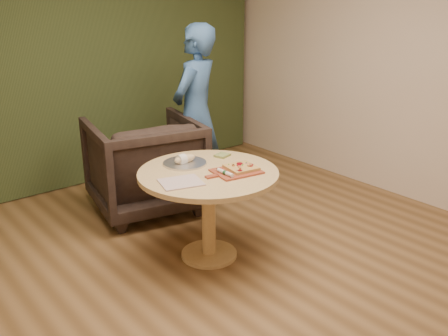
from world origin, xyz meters
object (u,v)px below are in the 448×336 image
at_px(flatbread_pizza, 241,167).
at_px(serving_tray, 185,163).
at_px(armchair, 144,160).
at_px(bread_roll, 184,159).
at_px(pizza_paddle, 235,172).
at_px(cutlery_roll, 225,173).
at_px(pedestal_table, 208,188).
at_px(person_standing, 196,113).

xyz_separation_m(flatbread_pizza, serving_tray, (-0.25, 0.41, -0.02)).
bearing_deg(armchair, bread_roll, 92.78).
xyz_separation_m(pizza_paddle, cutlery_roll, (-0.11, -0.01, 0.02)).
distance_m(flatbread_pizza, cutlery_roll, 0.18).
distance_m(pedestal_table, flatbread_pizza, 0.31).
xyz_separation_m(flatbread_pizza, armchair, (-0.12, 1.32, -0.26)).
relative_size(cutlery_roll, armchair, 0.19).
distance_m(pizza_paddle, cutlery_roll, 0.12).
relative_size(pedestal_table, serving_tray, 3.12).
bearing_deg(armchair, flatbread_pizza, 107.00).
bearing_deg(armchair, person_standing, -169.78).
relative_size(cutlery_roll, serving_tray, 0.56).
xyz_separation_m(cutlery_roll, bread_roll, (-0.08, 0.43, 0.01)).
xyz_separation_m(cutlery_roll, person_standing, (0.69, 1.32, 0.12)).
bearing_deg(flatbread_pizza, person_standing, 68.66).
height_order(pedestal_table, serving_tray, serving_tray).
distance_m(pizza_paddle, serving_tray, 0.46).
relative_size(pedestal_table, pizza_paddle, 2.39).
xyz_separation_m(bread_roll, person_standing, (0.77, 0.89, 0.10)).
bearing_deg(person_standing, bread_roll, 24.30).
bearing_deg(armchair, serving_tray, 93.33).
height_order(pedestal_table, cutlery_roll, cutlery_roll).
xyz_separation_m(pedestal_table, person_standing, (0.72, 1.14, 0.29)).
xyz_separation_m(cutlery_roll, armchair, (0.06, 1.33, -0.27)).
height_order(flatbread_pizza, bread_roll, bread_roll).
bearing_deg(bread_roll, pedestal_table, -78.94).
height_order(pedestal_table, armchair, armchair).
relative_size(flatbread_pizza, bread_roll, 1.30).
bearing_deg(cutlery_roll, pizza_paddle, 7.64).
distance_m(pedestal_table, pizza_paddle, 0.26).
height_order(pedestal_table, flatbread_pizza, flatbread_pizza).
relative_size(pizza_paddle, flatbread_pizza, 1.85).
xyz_separation_m(pizza_paddle, flatbread_pizza, (0.07, 0.00, 0.02)).
bearing_deg(serving_tray, armchair, 81.47).
bearing_deg(flatbread_pizza, armchair, 95.13).
distance_m(serving_tray, person_standing, 1.18).
bearing_deg(bread_roll, serving_tray, 0.00).
bearing_deg(pedestal_table, bread_roll, 101.06).
xyz_separation_m(flatbread_pizza, cutlery_roll, (-0.18, -0.02, 0.00)).
height_order(serving_tray, armchair, armchair).
bearing_deg(pedestal_table, person_standing, 57.87).
bearing_deg(pizza_paddle, armchair, 101.15).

